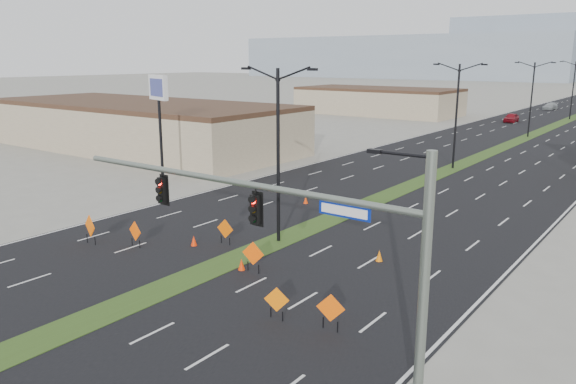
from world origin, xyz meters
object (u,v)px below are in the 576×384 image
Objects in this scene: streetlight_3 at (573,88)px; pole_sign_west at (158,96)px; car_left at (511,118)px; car_far at (550,106)px; signal_mast at (298,230)px; streetlight_0 at (278,150)px; construction_sign_1 at (135,232)px; streetlight_1 at (456,113)px; construction_sign_5 at (331,309)px; construction_sign_0 at (90,227)px; construction_sign_2 at (225,230)px; cone_2 at (379,256)px; construction_sign_3 at (253,255)px; streetlight_2 at (532,97)px; construction_sign_4 at (277,301)px; cone_1 at (242,264)px; cone_0 at (194,241)px; cone_3 at (306,200)px.

pole_sign_west is (-16.69, -78.26, 2.08)m from streetlight_3.
car_left is 0.48× the size of pole_sign_west.
streetlight_3 is 2.06× the size of car_far.
streetlight_0 is (-8.56, 10.00, 0.63)m from signal_mast.
pole_sign_west reaches higher than construction_sign_1.
streetlight_1 is 75.16m from car_far.
construction_sign_1 is at bearing 153.43° from construction_sign_5.
construction_sign_0 is (-16.96, 3.09, -3.75)m from signal_mast.
signal_mast is 84.83m from car_left.
construction_sign_2 is (-2.14, -2.26, -4.54)m from streetlight_0.
streetlight_0 is at bearing 130.54° from signal_mast.
cone_2 is (13.57, -102.14, -0.40)m from car_far.
construction_sign_1 is (-5.91, -89.69, -4.52)m from streetlight_3.
construction_sign_3 is (2.00, -88.68, -4.47)m from streetlight_3.
construction_sign_1 is 14.48m from construction_sign_5.
construction_sign_5 is at bearing -36.18° from construction_sign_3.
construction_sign_4 is at bearing -84.52° from streetlight_2.
construction_sign_1 is at bearing 163.42° from signal_mast.
construction_sign_0 is 16.87m from construction_sign_5.
streetlight_3 is at bearing 90.85° from cone_1.
construction_sign_1 reaches higher than construction_sign_2.
construction_sign_2 is at bearing 49.03° from construction_sign_0.
signal_mast is 1.77× the size of pole_sign_west.
construction_sign_1 is 2.52× the size of cone_0.
cone_0 is at bearing 151.72° from signal_mast.
car_far is at bearing 101.82° from construction_sign_0.
construction_sign_5 is (8.45, -35.60, -4.51)m from streetlight_1.
cone_0 is at bearing -133.50° from streetlight_0.
streetlight_0 and streetlight_2 have the same top height.
cone_2 is (6.35, -83.47, -5.11)m from streetlight_3.
streetlight_2 is 1.09× the size of pole_sign_west.
streetlight_0 is 2.06× the size of car_far.
signal_mast is at bearing -49.46° from streetlight_0.
construction_sign_5 reaches higher than cone_2.
construction_sign_3 is at bearing 10.39° from cone_1.
signal_mast is 3.66× the size of car_left.
car_far is 107.81m from cone_1.
streetlight_0 is 84.00m from streetlight_3.
construction_sign_5 is 2.66× the size of cone_3.
construction_sign_4 reaches higher than cone_0.
streetlight_1 is at bearing 75.32° from construction_sign_4.
streetlight_2 is 17.25× the size of cone_3.
car_left is 7.66× the size of cone_3.
signal_mast is at bearing -76.37° from car_far.
car_left is at bearing -83.93° from car_far.
streetlight_0 is 11.16m from construction_sign_4.
construction_sign_2 is 11.86m from construction_sign_5.
cone_3 is at bearing 93.85° from construction_sign_2.
cone_0 is (-3.39, -3.58, -5.12)m from streetlight_0.
streetlight_1 reaches higher than car_far.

